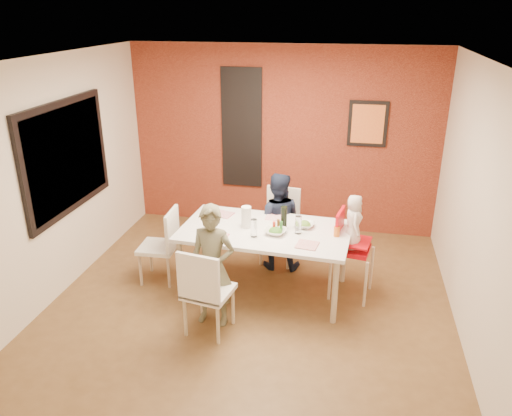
% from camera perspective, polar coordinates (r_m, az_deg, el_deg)
% --- Properties ---
extents(ground, '(4.50, 4.50, 0.00)m').
position_cam_1_polar(ground, '(5.86, -0.59, -10.65)').
color(ground, brown).
rests_on(ground, ground).
extents(ceiling, '(4.50, 4.50, 0.02)m').
position_cam_1_polar(ceiling, '(4.95, -0.72, 16.64)').
color(ceiling, silver).
rests_on(ceiling, wall_back).
extents(wall_back, '(4.50, 0.02, 2.70)m').
position_cam_1_polar(wall_back, '(7.37, 3.03, 7.77)').
color(wall_back, beige).
rests_on(wall_back, ground).
extents(wall_front, '(4.50, 0.02, 2.70)m').
position_cam_1_polar(wall_front, '(3.32, -8.95, -11.53)').
color(wall_front, beige).
rests_on(wall_front, ground).
extents(wall_left, '(0.02, 4.50, 2.70)m').
position_cam_1_polar(wall_left, '(6.11, -21.79, 3.14)').
color(wall_left, beige).
rests_on(wall_left, ground).
extents(wall_right, '(0.02, 4.50, 2.70)m').
position_cam_1_polar(wall_right, '(5.29, 23.91, -0.01)').
color(wall_right, beige).
rests_on(wall_right, ground).
extents(brick_accent_wall, '(4.50, 0.02, 2.70)m').
position_cam_1_polar(brick_accent_wall, '(7.35, 3.01, 7.74)').
color(brick_accent_wall, maroon).
rests_on(brick_accent_wall, ground).
extents(picture_window_frame, '(0.05, 1.70, 1.30)m').
position_cam_1_polar(picture_window_frame, '(6.20, -20.85, 5.48)').
color(picture_window_frame, black).
rests_on(picture_window_frame, wall_left).
extents(picture_window_pane, '(0.02, 1.55, 1.15)m').
position_cam_1_polar(picture_window_pane, '(6.19, -20.73, 5.48)').
color(picture_window_pane, black).
rests_on(picture_window_pane, wall_left).
extents(glassblock_strip, '(0.55, 0.03, 1.70)m').
position_cam_1_polar(glassblock_strip, '(7.41, -1.63, 9.07)').
color(glassblock_strip, silver).
rests_on(glassblock_strip, wall_back).
extents(glassblock_surround, '(0.60, 0.03, 1.76)m').
position_cam_1_polar(glassblock_surround, '(7.41, -1.64, 9.06)').
color(glassblock_surround, black).
rests_on(glassblock_surround, wall_back).
extents(art_print_frame, '(0.54, 0.03, 0.64)m').
position_cam_1_polar(art_print_frame, '(7.19, 12.65, 9.37)').
color(art_print_frame, black).
rests_on(art_print_frame, wall_back).
extents(art_print_canvas, '(0.44, 0.01, 0.54)m').
position_cam_1_polar(art_print_canvas, '(7.18, 12.65, 9.34)').
color(art_print_canvas, orange).
rests_on(art_print_canvas, wall_back).
extents(dining_table, '(1.99, 1.19, 0.80)m').
position_cam_1_polar(dining_table, '(5.74, 1.06, -3.09)').
color(dining_table, white).
rests_on(dining_table, ground).
extents(chair_near, '(0.52, 0.52, 0.98)m').
position_cam_1_polar(chair_near, '(5.08, -5.91, -9.16)').
color(chair_near, white).
rests_on(chair_near, ground).
extents(chair_far, '(0.51, 0.51, 0.97)m').
position_cam_1_polar(chair_far, '(6.58, 2.85, -1.44)').
color(chair_far, white).
rests_on(chair_far, ground).
extents(chair_left, '(0.45, 0.45, 0.93)m').
position_cam_1_polar(chair_left, '(6.15, -10.46, -3.82)').
color(chair_left, white).
rests_on(chair_left, ground).
extents(high_chair, '(0.51, 0.51, 1.04)m').
position_cam_1_polar(high_chair, '(5.81, 10.58, -4.25)').
color(high_chair, red).
rests_on(high_chair, ground).
extents(child_near, '(0.51, 0.35, 1.34)m').
position_cam_1_polar(child_near, '(5.22, -5.01, -6.64)').
color(child_near, '#605E45').
rests_on(child_near, ground).
extents(child_far, '(0.65, 0.52, 1.28)m').
position_cam_1_polar(child_far, '(6.32, 2.42, -1.52)').
color(child_far, black).
rests_on(child_far, ground).
extents(toddler, '(0.25, 0.34, 0.63)m').
position_cam_1_polar(toddler, '(5.68, 11.07, -1.56)').
color(toddler, silver).
rests_on(toddler, high_chair).
extents(plate_near_left, '(0.25, 0.25, 0.01)m').
position_cam_1_polar(plate_near_left, '(5.53, -4.53, -3.28)').
color(plate_near_left, white).
rests_on(plate_near_left, dining_table).
extents(plate_far_mid, '(0.21, 0.21, 0.01)m').
position_cam_1_polar(plate_far_mid, '(6.03, 2.13, -1.03)').
color(plate_far_mid, white).
rests_on(plate_far_mid, dining_table).
extents(plate_near_right, '(0.25, 0.25, 0.01)m').
position_cam_1_polar(plate_near_right, '(5.36, 5.86, -4.22)').
color(plate_near_right, white).
rests_on(plate_near_right, dining_table).
extents(plate_far_left, '(0.26, 0.26, 0.01)m').
position_cam_1_polar(plate_far_left, '(6.11, -3.73, -0.73)').
color(plate_far_left, silver).
rests_on(plate_far_left, dining_table).
extents(salad_bowl_a, '(0.28, 0.28, 0.06)m').
position_cam_1_polar(salad_bowl_a, '(5.59, 2.23, -2.70)').
color(salad_bowl_a, white).
rests_on(salad_bowl_a, dining_table).
extents(salad_bowl_b, '(0.25, 0.25, 0.06)m').
position_cam_1_polar(salad_bowl_b, '(5.78, 5.52, -1.92)').
color(salad_bowl_b, silver).
rests_on(salad_bowl_b, dining_table).
extents(wine_bottle, '(0.07, 0.07, 0.27)m').
position_cam_1_polar(wine_bottle, '(5.68, 3.21, -1.11)').
color(wine_bottle, black).
rests_on(wine_bottle, dining_table).
extents(wine_glass_a, '(0.07, 0.07, 0.21)m').
position_cam_1_polar(wine_glass_a, '(5.49, -0.24, -2.30)').
color(wine_glass_a, white).
rests_on(wine_glass_a, dining_table).
extents(wine_glass_b, '(0.07, 0.07, 0.21)m').
position_cam_1_polar(wine_glass_b, '(5.59, 4.85, -1.93)').
color(wine_glass_b, white).
rests_on(wine_glass_b, dining_table).
extents(paper_towel_roll, '(0.11, 0.11, 0.26)m').
position_cam_1_polar(paper_towel_roll, '(5.71, -1.12, -1.05)').
color(paper_towel_roll, white).
rests_on(paper_towel_roll, dining_table).
extents(condiment_red, '(0.03, 0.03, 0.13)m').
position_cam_1_polar(condiment_red, '(5.60, 2.08, -2.20)').
color(condiment_red, red).
rests_on(condiment_red, dining_table).
extents(condiment_green, '(0.03, 0.03, 0.13)m').
position_cam_1_polar(condiment_green, '(5.62, 2.90, -2.16)').
color(condiment_green, '#2C7326').
rests_on(condiment_green, dining_table).
extents(condiment_brown, '(0.03, 0.03, 0.13)m').
position_cam_1_polar(condiment_brown, '(5.67, 2.56, -1.91)').
color(condiment_brown, brown).
rests_on(condiment_brown, dining_table).
extents(sippy_cup, '(0.07, 0.07, 0.12)m').
position_cam_1_polar(sippy_cup, '(5.59, 9.21, -2.66)').
color(sippy_cup, orange).
rests_on(sippy_cup, dining_table).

